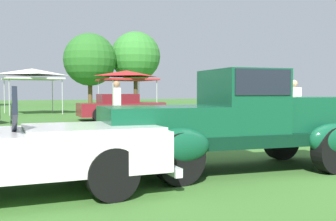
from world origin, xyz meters
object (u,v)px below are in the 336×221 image
neighbor_convertible (3,151)px  spectator_far_side (117,104)px  feature_pickup_truck (237,119)px  canopy_tent_right_field (127,75)px  spectator_between_cars (294,105)px  canopy_tent_center_field (32,73)px  show_car_burgundy (120,107)px

neighbor_convertible → spectator_far_side: bearing=60.2°
feature_pickup_truck → canopy_tent_right_field: canopy_tent_right_field is taller
feature_pickup_truck → spectator_between_cars: size_ratio=2.76×
feature_pickup_truck → spectator_far_side: 7.19m
neighbor_convertible → canopy_tent_center_field: bearing=80.4°
canopy_tent_center_field → canopy_tent_right_field: size_ratio=0.99×
spectator_between_cars → canopy_tent_right_field: size_ratio=0.52×
feature_pickup_truck → canopy_tent_center_field: bearing=91.0°
show_car_burgundy → spectator_between_cars: spectator_between_cars is taller
spectator_far_side → canopy_tent_center_field: 12.70m
neighbor_convertible → show_car_burgundy: neighbor_convertible is taller
neighbor_convertible → spectator_between_cars: (8.54, 3.70, 0.33)m
spectator_far_side → show_car_burgundy: bearing=68.5°
feature_pickup_truck → neighbor_convertible: 3.70m
show_car_burgundy → spectator_far_side: size_ratio=2.41×
feature_pickup_truck → spectator_far_side: feature_pickup_truck is taller
canopy_tent_center_field → canopy_tent_right_field: same height
spectator_far_side → canopy_tent_right_field: size_ratio=0.52×
show_car_burgundy → spectator_far_side: 5.51m
show_car_burgundy → spectator_between_cars: (2.40, -8.62, 0.31)m
spectator_between_cars → canopy_tent_center_field: bearing=108.0°
show_car_burgundy → spectator_far_side: (-2.02, -5.12, 0.31)m
feature_pickup_truck → spectator_between_cars: (4.86, 3.68, 0.05)m
neighbor_convertible → show_car_burgundy: bearing=63.5°
neighbor_convertible → show_car_burgundy: size_ratio=1.11×
feature_pickup_truck → neighbor_convertible: bearing=-179.6°
feature_pickup_truck → show_car_burgundy: feature_pickup_truck is taller
neighbor_convertible → spectator_far_side: 8.31m
feature_pickup_truck → show_car_burgundy: 12.54m
canopy_tent_center_field → show_car_burgundy: bearing=-69.4°
canopy_tent_center_field → neighbor_convertible: bearing=-99.6°
feature_pickup_truck → spectator_between_cars: 6.09m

